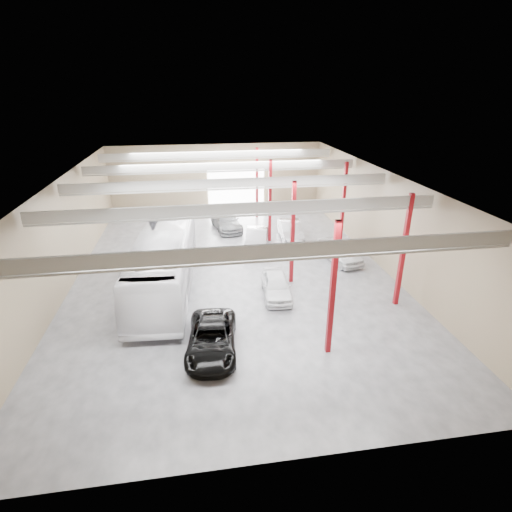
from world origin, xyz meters
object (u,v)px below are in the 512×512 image
object	(u,v)px
coach_bus	(165,259)
car_row_b	(257,239)
car_row_a	(276,285)
car_right_far	(339,251)
car_right_near	(290,230)
black_sedan	(212,338)
car_row_c	(226,221)

from	to	relation	value
coach_bus	car_row_b	distance (m)	9.25
car_row_a	car_right_far	distance (m)	7.58
coach_bus	car_right_near	world-z (taller)	coach_bus
car_row_b	car_right_far	world-z (taller)	car_right_far
black_sedan	car_row_b	world-z (taller)	car_row_b
black_sedan	car_right_near	world-z (taller)	car_right_near
coach_bus	car_right_near	xyz separation A→B (m)	(10.31, 7.47, -1.14)
car_row_b	car_right_near	bearing A→B (deg)	39.07
coach_bus	car_row_a	size ratio (longest dim) A/B	3.27
car_row_a	car_row_c	xyz separation A→B (m)	(-2.03, 13.54, 0.05)
coach_bus	black_sedan	size ratio (longest dim) A/B	2.66
coach_bus	car_row_c	size ratio (longest dim) A/B	2.61
car_row_b	car_row_a	bearing A→B (deg)	-77.40
car_row_c	car_right_far	size ratio (longest dim) A/B	1.14
car_row_a	coach_bus	bearing A→B (deg)	165.16
car_row_a	car_right_far	bearing A→B (deg)	43.28
black_sedan	car_row_c	world-z (taller)	car_row_c
coach_bus	car_right_near	distance (m)	12.78
black_sedan	car_row_a	distance (m)	6.80
car_row_b	car_right_near	world-z (taller)	car_right_near
coach_bus	black_sedan	bearing A→B (deg)	-67.47
coach_bus	car_row_c	bearing A→B (deg)	69.43
car_row_a	black_sedan	bearing A→B (deg)	-125.55
black_sedan	car_right_far	bearing A→B (deg)	49.91
car_right_far	coach_bus	bearing A→B (deg)	177.96
car_row_b	car_right_near	distance (m)	3.63
black_sedan	car_row_c	distance (m)	18.89
coach_bus	car_row_b	xyz separation A→B (m)	(7.06, 5.87, -1.15)
car_row_c	black_sedan	bearing A→B (deg)	-106.29
black_sedan	car_right_far	xyz separation A→B (m)	(10.30, 9.94, 0.07)
car_row_c	car_right_near	xyz separation A→B (m)	(5.33, -3.60, 0.03)
coach_bus	car_row_b	world-z (taller)	coach_bus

